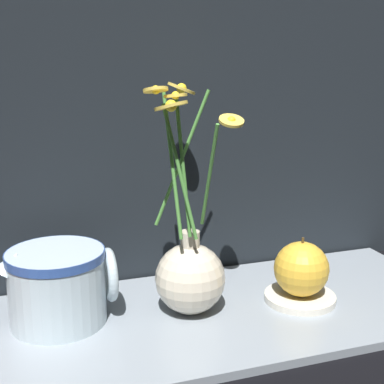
# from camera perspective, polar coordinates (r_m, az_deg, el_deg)

# --- Properties ---
(ground_plane) EXTENTS (6.00, 6.00, 0.00)m
(ground_plane) POSITION_cam_1_polar(r_m,az_deg,el_deg) (0.80, 0.08, -13.68)
(ground_plane) COLOR black
(shelf) EXTENTS (0.83, 0.31, 0.01)m
(shelf) POSITION_cam_1_polar(r_m,az_deg,el_deg) (0.79, 0.08, -13.29)
(shelf) COLOR gray
(shelf) RESTS_ON ground_plane
(vase_with_flowers) EXTENTS (0.15, 0.17, 0.33)m
(vase_with_flowers) POSITION_cam_1_polar(r_m,az_deg,el_deg) (0.77, -0.47, -8.33)
(vase_with_flowers) COLOR beige
(vase_with_flowers) RESTS_ON shelf
(ceramic_pitcher) EXTENTS (0.16, 0.13, 0.12)m
(ceramic_pitcher) POSITION_cam_1_polar(r_m,az_deg,el_deg) (0.77, -14.08, -9.37)
(ceramic_pitcher) COLOR silver
(ceramic_pitcher) RESTS_ON shelf
(saucer_plate) EXTENTS (0.11, 0.11, 0.01)m
(saucer_plate) POSITION_cam_1_polar(r_m,az_deg,el_deg) (0.85, 11.43, -10.96)
(saucer_plate) COLOR silver
(saucer_plate) RESTS_ON shelf
(orange_fruit) EXTENTS (0.08, 0.08, 0.09)m
(orange_fruit) POSITION_cam_1_polar(r_m,az_deg,el_deg) (0.83, 11.59, -8.04)
(orange_fruit) COLOR gold
(orange_fruit) RESTS_ON saucer_plate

